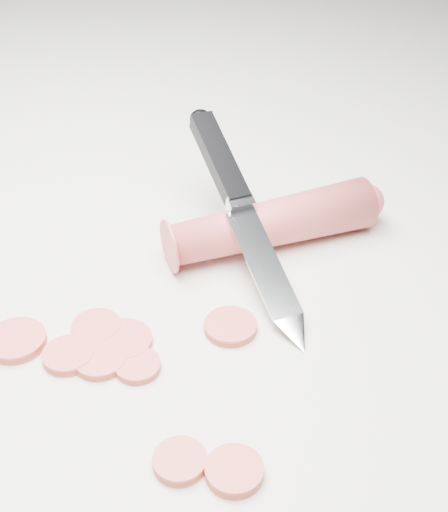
% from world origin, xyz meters
% --- Properties ---
extents(ground, '(2.40, 2.40, 0.00)m').
position_xyz_m(ground, '(0.00, 0.00, 0.00)').
color(ground, silver).
rests_on(ground, ground).
extents(carrot, '(0.15, 0.15, 0.04)m').
position_xyz_m(carrot, '(0.02, 0.11, 0.02)').
color(carrot, '#C53E3E').
rests_on(carrot, ground).
extents(carrot_slice_0, '(0.04, 0.04, 0.01)m').
position_xyz_m(carrot_slice_0, '(-0.10, -0.07, 0.00)').
color(carrot_slice_0, '#D84740').
rests_on(carrot_slice_0, ground).
extents(carrot_slice_1, '(0.03, 0.03, 0.01)m').
position_xyz_m(carrot_slice_1, '(-0.06, -0.03, 0.00)').
color(carrot_slice_1, '#D84740').
rests_on(carrot_slice_1, ground).
extents(carrot_slice_2, '(0.04, 0.04, 0.01)m').
position_xyz_m(carrot_slice_2, '(-0.03, -0.04, 0.00)').
color(carrot_slice_2, '#D84740').
rests_on(carrot_slice_2, ground).
extents(carrot_slice_3, '(0.03, 0.03, 0.01)m').
position_xyz_m(carrot_slice_3, '(0.05, -0.11, 0.00)').
color(carrot_slice_3, '#D84740').
rests_on(carrot_slice_3, ground).
extents(carrot_slice_4, '(0.04, 0.04, 0.01)m').
position_xyz_m(carrot_slice_4, '(0.03, 0.00, 0.00)').
color(carrot_slice_4, '#D84740').
rests_on(carrot_slice_4, ground).
extents(carrot_slice_5, '(0.03, 0.03, 0.01)m').
position_xyz_m(carrot_slice_5, '(-0.06, -0.06, 0.00)').
color(carrot_slice_5, '#D84740').
rests_on(carrot_slice_5, ground).
extents(carrot_slice_6, '(0.04, 0.04, 0.01)m').
position_xyz_m(carrot_slice_6, '(-0.04, -0.06, 0.00)').
color(carrot_slice_6, '#D84740').
rests_on(carrot_slice_6, ground).
extents(carrot_slice_7, '(0.03, 0.03, 0.01)m').
position_xyz_m(carrot_slice_7, '(-0.01, -0.06, 0.00)').
color(carrot_slice_7, '#D84740').
rests_on(carrot_slice_7, ground).
extents(carrot_slice_8, '(0.03, 0.03, 0.01)m').
position_xyz_m(carrot_slice_8, '(0.08, -0.11, 0.00)').
color(carrot_slice_8, '#D84740').
rests_on(carrot_slice_8, ground).
extents(kitchen_knife, '(0.17, 0.18, 0.08)m').
position_xyz_m(kitchen_knife, '(0.01, 0.08, 0.04)').
color(kitchen_knife, silver).
rests_on(kitchen_knife, ground).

